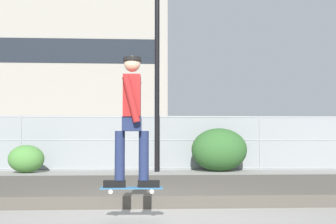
% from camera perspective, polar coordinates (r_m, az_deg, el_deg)
% --- Properties ---
extents(ground_plane, '(120.00, 120.00, 0.00)m').
position_cam_1_polar(ground_plane, '(6.35, -3.28, -12.98)').
color(ground_plane, gray).
extents(gravel_berm, '(15.92, 3.96, 0.20)m').
position_cam_1_polar(gravel_berm, '(8.93, -3.27, -9.56)').
color(gravel_berm, '#4C473F').
rests_on(gravel_berm, ground_plane).
extents(skateboard, '(0.80, 0.22, 0.07)m').
position_cam_1_polar(skateboard, '(5.92, -4.56, -9.54)').
color(skateboard, '#2D608C').
extents(skater, '(0.72, 0.58, 1.70)m').
position_cam_1_polar(skater, '(5.89, -4.52, -0.06)').
color(skater, black).
rests_on(skater, skateboard).
extents(chain_fence, '(24.58, 0.06, 1.85)m').
position_cam_1_polar(chain_fence, '(15.56, -3.26, -3.86)').
color(chain_fence, gray).
rests_on(chain_fence, ground_plane).
extents(street_lamp, '(0.44, 0.44, 7.24)m').
position_cam_1_polar(street_lamp, '(15.13, -1.37, 9.62)').
color(street_lamp, black).
rests_on(street_lamp, ground_plane).
extents(parked_car_near, '(4.41, 1.96, 1.66)m').
position_cam_1_polar(parked_car_near, '(19.16, -16.67, -3.92)').
color(parked_car_near, '#B7BABF').
rests_on(parked_car_near, ground_plane).
extents(parked_car_mid, '(4.50, 2.14, 1.66)m').
position_cam_1_polar(parked_car_mid, '(18.67, 0.99, -4.08)').
color(parked_car_mid, silver).
rests_on(parked_car_mid, ground_plane).
extents(parked_car_far, '(4.50, 2.15, 1.66)m').
position_cam_1_polar(parked_car_far, '(20.27, 18.05, -3.86)').
color(parked_car_far, '#566B4C').
rests_on(parked_car_far, ground_plane).
extents(library_building, '(21.45, 12.50, 16.03)m').
position_cam_1_polar(library_building, '(53.02, -12.11, 4.21)').
color(library_building, gray).
rests_on(library_building, ground_plane).
extents(shrub_center, '(1.12, 0.92, 0.87)m').
position_cam_1_polar(shrub_center, '(14.95, -17.38, -5.64)').
color(shrub_center, '#477F38').
rests_on(shrub_center, ground_plane).
extents(shrub_right, '(1.82, 1.49, 1.41)m').
position_cam_1_polar(shrub_right, '(14.98, 6.46, -4.73)').
color(shrub_right, '#2D5B28').
rests_on(shrub_right, ground_plane).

